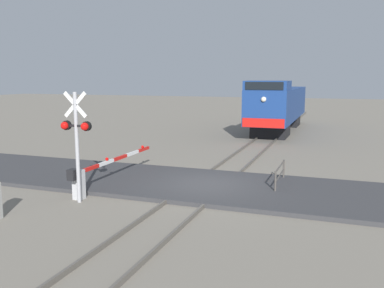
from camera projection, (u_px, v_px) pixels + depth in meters
name	position (u px, v px, depth m)	size (l,w,h in m)	color
ground_plane	(207.00, 188.00, 17.34)	(160.00, 160.00, 0.00)	gray
rail_track_left	(191.00, 184.00, 17.57)	(0.08, 80.00, 0.15)	#59544C
rail_track_right	(224.00, 187.00, 17.09)	(0.08, 80.00, 0.15)	#59544C
road_surface	(207.00, 186.00, 17.33)	(36.00, 5.34, 0.16)	#38383A
locomotive	(278.00, 105.00, 35.46)	(3.09, 14.98, 4.30)	black
crossing_signal	(76.00, 134.00, 14.91)	(1.18, 0.33, 4.05)	#ADADB2
crossing_gate	(93.00, 173.00, 16.49)	(0.36, 6.54, 1.23)	silver
guard_railing	(280.00, 173.00, 17.27)	(0.08, 2.48, 0.95)	#4C4742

